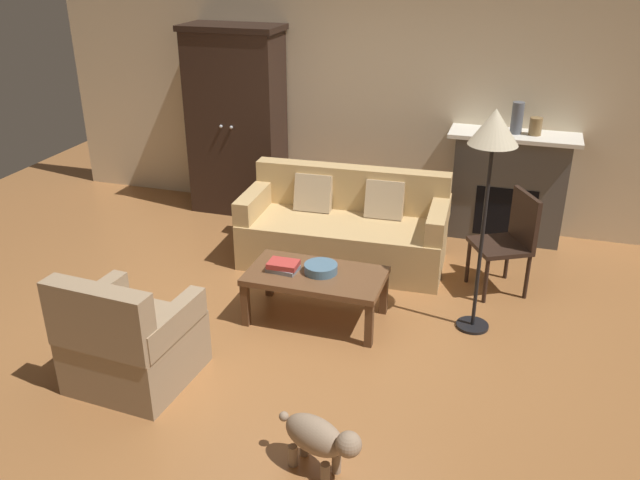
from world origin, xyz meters
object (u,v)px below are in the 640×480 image
(fruit_bowl, at_px, (321,268))
(floor_lamp, at_px, (493,141))
(fireplace, at_px, (509,186))
(side_chair_wooden, at_px, (510,237))
(mantel_vase_bronze, at_px, (536,126))
(book_stack, at_px, (283,266))
(mantel_vase_slate, at_px, (517,118))
(couch, at_px, (345,230))
(coffee_table, at_px, (316,279))
(armchair_near_left, at_px, (130,343))
(dog, at_px, (319,438))
(armoire, at_px, (237,121))

(fruit_bowl, height_order, floor_lamp, floor_lamp)
(fireplace, bearing_deg, side_chair_wooden, -85.97)
(fruit_bowl, height_order, mantel_vase_bronze, mantel_vase_bronze)
(floor_lamp, bearing_deg, side_chair_wooden, 74.35)
(side_chair_wooden, bearing_deg, book_stack, -149.15)
(fruit_bowl, height_order, mantel_vase_slate, mantel_vase_slate)
(mantel_vase_slate, bearing_deg, book_stack, -127.06)
(floor_lamp, bearing_deg, couch, 146.69)
(coffee_table, height_order, fruit_bowl, fruit_bowl)
(book_stack, height_order, armchair_near_left, armchair_near_left)
(book_stack, height_order, floor_lamp, floor_lamp)
(mantel_vase_bronze, relative_size, armchair_near_left, 0.19)
(fruit_bowl, distance_m, book_stack, 0.30)
(dog, bearing_deg, armchair_near_left, 163.75)
(armoire, distance_m, side_chair_wooden, 3.26)
(couch, bearing_deg, mantel_vase_bronze, 31.83)
(armoire, relative_size, coffee_table, 1.86)
(mantel_vase_bronze, height_order, dog, mantel_vase_bronze)
(book_stack, bearing_deg, fruit_bowl, 11.51)
(fireplace, bearing_deg, mantel_vase_bronze, -5.69)
(couch, distance_m, fruit_bowl, 1.11)
(fireplace, distance_m, armchair_near_left, 4.08)
(armoire, xyz_separation_m, mantel_vase_slate, (2.95, 0.06, 0.25))
(book_stack, xyz_separation_m, side_chair_wooden, (1.72, 1.02, 0.05))
(side_chair_wooden, bearing_deg, armchair_near_left, -138.05)
(mantel_vase_bronze, distance_m, dog, 4.01)
(coffee_table, bearing_deg, mantel_vase_bronze, 53.96)
(fireplace, distance_m, couch, 1.79)
(armoire, relative_size, floor_lamp, 1.15)
(fruit_bowl, xyz_separation_m, book_stack, (-0.30, -0.06, 0.00))
(fireplace, height_order, side_chair_wooden, fireplace)
(mantel_vase_slate, bearing_deg, couch, -145.08)
(coffee_table, height_order, mantel_vase_bronze, mantel_vase_bronze)
(fireplace, distance_m, coffee_table, 2.56)
(fruit_bowl, xyz_separation_m, dog, (0.51, -1.65, -0.21))
(side_chair_wooden, bearing_deg, dog, -109.14)
(armoire, xyz_separation_m, armchair_near_left, (0.61, -3.26, -0.71))
(mantel_vase_bronze, bearing_deg, dog, -105.00)
(coffee_table, xyz_separation_m, mantel_vase_slate, (1.37, 2.13, 0.91))
(fruit_bowl, xyz_separation_m, mantel_vase_slate, (1.34, 2.10, 0.82))
(mantel_vase_slate, bearing_deg, coffee_table, -122.75)
(side_chair_wooden, relative_size, dog, 1.64)
(armoire, bearing_deg, floor_lamp, -32.66)
(coffee_table, distance_m, side_chair_wooden, 1.76)
(coffee_table, xyz_separation_m, fruit_bowl, (0.03, 0.03, 0.09))
(side_chair_wooden, distance_m, floor_lamp, 1.28)
(mantel_vase_bronze, relative_size, side_chair_wooden, 0.19)
(couch, height_order, mantel_vase_slate, mantel_vase_slate)
(fruit_bowl, distance_m, dog, 1.74)
(coffee_table, xyz_separation_m, armchair_near_left, (-0.97, -1.19, -0.05))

